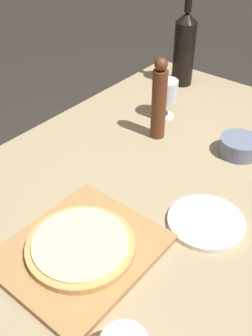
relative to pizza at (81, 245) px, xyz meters
name	(u,v)px	position (x,y,z in m)	size (l,w,h in m)	color
ground_plane	(138,329)	(-0.04, 0.29, -0.81)	(12.00, 12.00, 0.00)	#2D2823
dining_table	(142,207)	(-0.04, 0.29, -0.12)	(1.00, 1.62, 0.78)	#9E8966
cutting_board	(81,251)	(0.00, 0.00, -0.02)	(0.32, 0.37, 0.02)	#A87A47
pizza	(81,245)	(0.00, 0.00, 0.00)	(0.26, 0.26, 0.02)	tan
wine_bottle	(184,48)	(-0.32, 0.95, 0.12)	(0.09, 0.09, 0.38)	black
pepper_mill	(159,101)	(-0.16, 0.54, 0.11)	(0.05, 0.05, 0.28)	#5B2D19
wine_glass	(166,92)	(-0.22, 0.67, 0.07)	(0.09, 0.09, 0.14)	silver
small_bowl	(239,146)	(0.10, 0.62, 0.00)	(0.13, 0.13, 0.06)	slate
dinner_plate	(206,222)	(0.18, 0.28, -0.02)	(0.20, 0.20, 0.01)	white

